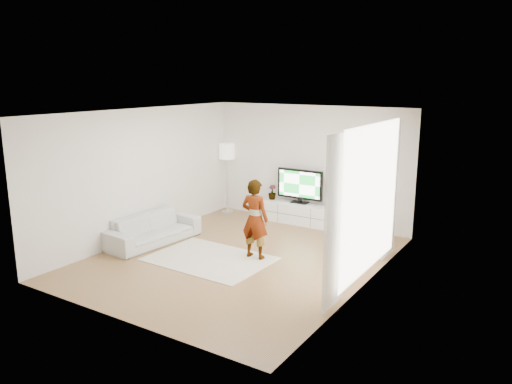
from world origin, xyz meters
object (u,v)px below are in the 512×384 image
Objects in this scene: player at (255,219)px; floor_lamp at (227,154)px; television at (300,185)px; media_console at (299,213)px; rug at (210,259)px; sofa at (153,229)px.

floor_lamp is at bearing -46.83° from player.
player is at bearing -81.40° from television.
player is at bearing -81.31° from media_console.
media_console is 2.41m from floor_lamp.
floor_lamp is (-1.76, 3.04, 1.51)m from rug.
player reaches higher than media_console.
television is at bearing -82.50° from player.
media_console reaches higher than rug.
television is at bearing 90.00° from media_console.
television reaches higher than media_console.
floor_lamp is at bearing -177.42° from television.
sofa is at bearing -87.03° from floor_lamp.
rug is 3.82m from floor_lamp.
media_console is 3.13m from rug.
sofa is at bearing 174.84° from rug.
floor_lamp is at bearing 120.00° from rug.
player is at bearing -75.24° from sofa.
player is 2.38m from sofa.
rug is 1.17m from player.
rug is at bearing -95.44° from media_console.
floor_lamp reaches higher than media_console.
floor_lamp is (-2.05, -0.06, 1.27)m from media_console.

